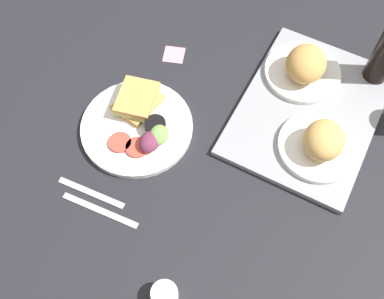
# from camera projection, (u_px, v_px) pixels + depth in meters

# --- Properties ---
(ground_plane) EXTENTS (1.90, 1.50, 0.03)m
(ground_plane) POSITION_uv_depth(u_px,v_px,m) (184.00, 149.00, 1.13)
(ground_plane) COLOR black
(serving_tray) EXTENTS (0.47, 0.36, 0.02)m
(serving_tray) POSITION_uv_depth(u_px,v_px,m) (309.00, 111.00, 1.15)
(serving_tray) COLOR gray
(serving_tray) RESTS_ON ground_plane
(bread_plate_near) EXTENTS (0.20, 0.20, 0.09)m
(bread_plate_near) POSITION_uv_depth(u_px,v_px,m) (305.00, 67.00, 1.16)
(bread_plate_near) COLOR white
(bread_plate_near) RESTS_ON serving_tray
(bread_plate_far) EXTENTS (0.20, 0.20, 0.09)m
(bread_plate_far) POSITION_uv_depth(u_px,v_px,m) (322.00, 143.00, 1.06)
(bread_plate_far) COLOR white
(bread_plate_far) RESTS_ON serving_tray
(plate_with_salad) EXTENTS (0.28, 0.28, 0.05)m
(plate_with_salad) POSITION_uv_depth(u_px,v_px,m) (140.00, 123.00, 1.12)
(plate_with_salad) COLOR white
(plate_with_salad) RESTS_ON ground_plane
(espresso_cup) EXTENTS (0.06, 0.06, 0.04)m
(espresso_cup) POSITION_uv_depth(u_px,v_px,m) (165.00, 295.00, 0.93)
(espresso_cup) COLOR silver
(espresso_cup) RESTS_ON ground_plane
(fork) EXTENTS (0.01, 0.17, 0.01)m
(fork) POSITION_uv_depth(u_px,v_px,m) (91.00, 193.00, 1.05)
(fork) COLOR #B7B7BC
(fork) RESTS_ON ground_plane
(knife) EXTENTS (0.01, 0.19, 0.01)m
(knife) POSITION_uv_depth(u_px,v_px,m) (100.00, 210.00, 1.03)
(knife) COLOR #B7B7BC
(knife) RESTS_ON ground_plane
(sticky_note) EXTENTS (0.07, 0.07, 0.00)m
(sticky_note) POSITION_uv_depth(u_px,v_px,m) (174.00, 55.00, 1.25)
(sticky_note) COLOR pink
(sticky_note) RESTS_ON ground_plane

